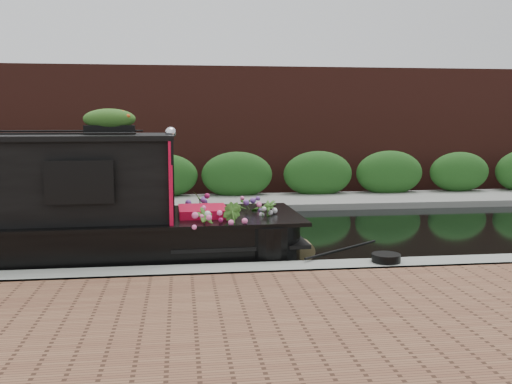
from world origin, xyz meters
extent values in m
plane|color=black|center=(0.00, 0.00, 0.00)|extent=(80.00, 80.00, 0.00)
cube|color=gray|center=(0.00, -3.30, 0.00)|extent=(40.00, 0.60, 0.50)
cube|color=gray|center=(0.00, 4.20, 0.00)|extent=(40.00, 2.40, 0.34)
cube|color=#204F1A|center=(0.00, 5.10, 0.00)|extent=(40.00, 1.10, 2.80)
cube|color=#4C2019|center=(0.00, 7.20, 0.00)|extent=(40.00, 1.00, 8.00)
cube|color=red|center=(0.27, -1.92, 1.39)|extent=(0.10, 1.71, 1.32)
cube|color=black|center=(-1.03, -2.79, 1.47)|extent=(0.88, 0.05, 0.54)
cube|color=red|center=(0.78, -1.92, 0.68)|extent=(0.80, 0.90, 0.49)
sphere|color=silver|center=(0.28, -2.06, 2.16)|extent=(0.18, 0.18, 0.18)
sphere|color=silver|center=(0.28, -1.79, 2.16)|extent=(0.18, 0.18, 0.18)
cube|color=black|center=(-0.68, -1.92, 2.21)|extent=(0.79, 0.24, 0.15)
ellipsoid|color=#D04F17|center=(-0.68, -1.92, 2.40)|extent=(0.87, 0.24, 0.23)
imported|color=#366622|center=(0.78, -2.69, 0.74)|extent=(0.38, 0.35, 0.60)
imported|color=#366622|center=(1.20, -2.60, 0.77)|extent=(0.43, 0.45, 0.65)
imported|color=#366622|center=(1.66, -1.45, 0.70)|extent=(0.49, 0.44, 0.51)
imported|color=#366622|center=(1.83, -2.10, 0.74)|extent=(0.46, 0.46, 0.61)
imported|color=#366622|center=(0.76, -1.22, 0.77)|extent=(0.26, 0.37, 0.67)
cylinder|color=brown|center=(2.49, -1.92, 0.16)|extent=(0.32, 0.37, 0.32)
cylinder|color=black|center=(3.46, -3.24, 0.31)|extent=(0.43, 0.43, 0.12)
camera|label=1|loc=(0.43, -11.26, 2.40)|focal=40.00mm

